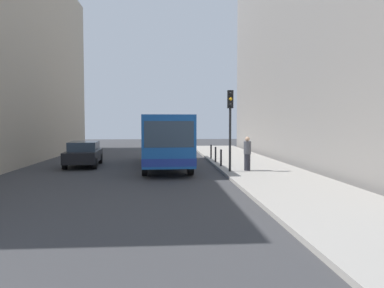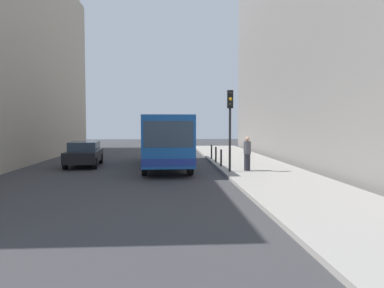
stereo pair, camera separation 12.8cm
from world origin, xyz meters
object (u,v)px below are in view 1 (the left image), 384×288
Objects in this scene: bus at (165,138)px; pedestrian_near_signal at (247,154)px; bollard_near at (221,158)px; bollard_far at (211,152)px; car_beside_bus at (84,153)px; bollard_mid at (216,154)px; traffic_light at (230,115)px.

pedestrian_near_signal is at bearing 138.29° from bus.
pedestrian_near_signal is at bearing -63.54° from bollard_near.
bollard_near is 2.39m from pedestrian_near_signal.
car_beside_bus is at bearing -160.67° from bollard_far.
bollard_mid is 2.31m from bollard_far.
pedestrian_near_signal is (1.05, -2.11, 0.40)m from bollard_near.
bollard_mid is at bearing 91.22° from traffic_light.
bus is at bearing 130.91° from traffic_light.
car_beside_bus is at bearing 152.75° from traffic_light.
bollard_mid is (8.05, 0.51, -0.16)m from car_beside_bus.
bollard_near is (8.05, -1.80, -0.16)m from car_beside_bus.
bollard_near is 1.00× the size of bollard_mid.
bus reaches higher than pedestrian_near_signal.
bollard_far is at bearing 90.00° from bollard_near.
bollard_mid is 4.57m from pedestrian_near_signal.
bollard_mid is (-0.10, 4.71, -2.38)m from traffic_light.
pedestrian_near_signal is (4.25, -3.53, -0.70)m from bus.
bollard_mid is at bearing -90.00° from bollard_far.
bollard_far is (-0.10, 7.02, -2.38)m from traffic_light.
car_beside_bus is 1.10× the size of traffic_light.
pedestrian_near_signal is (1.05, -4.43, 0.40)m from bollard_mid.
traffic_light is 2.21m from pedestrian_near_signal.
bollard_far is at bearing 90.82° from traffic_light.
pedestrian_near_signal is at bearing 153.33° from car_beside_bus.
traffic_light is at bearing -89.18° from bollard_far.
traffic_light reaches higher than bollard_near.
bollard_near is 4.63m from bollard_far.
bollard_near is (3.20, -1.42, -1.10)m from bus.
bollard_mid is 1.00× the size of bollard_far.
bus is 6.34× the size of pedestrian_near_signal.
bus is 3.50m from bollard_mid.
bus is 5.20m from traffic_light.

